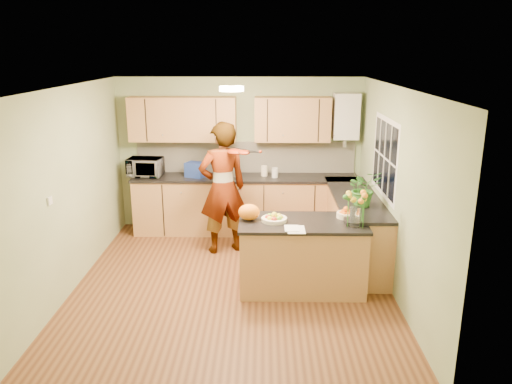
{
  "coord_description": "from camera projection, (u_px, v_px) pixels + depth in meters",
  "views": [
    {
      "loc": [
        0.39,
        -5.87,
        2.92
      ],
      "look_at": [
        0.29,
        0.5,
        1.1
      ],
      "focal_mm": 35.0,
      "sensor_mm": 36.0,
      "label": 1
    }
  ],
  "objects": [
    {
      "name": "violin",
      "position": [
        235.0,
        152.0,
        6.88
      ],
      "size": [
        0.62,
        0.54,
        0.16
      ],
      "primitive_type": null,
      "rotation": [
        0.17,
        0.0,
        -0.61
      ],
      "color": "#4F0B04",
      "rests_on": "violinist"
    },
    {
      "name": "wall_back",
      "position": [
        240.0,
        154.0,
        8.27
      ],
      "size": [
        4.0,
        0.02,
        2.5
      ],
      "primitive_type": "cube",
      "color": "gray",
      "rests_on": "floor"
    },
    {
      "name": "peninsula_island",
      "position": [
        302.0,
        255.0,
        6.22
      ],
      "size": [
        1.56,
        0.8,
        0.89
      ],
      "color": "#A57442",
      "rests_on": "floor"
    },
    {
      "name": "kettle",
      "position": [
        236.0,
        170.0,
        8.05
      ],
      "size": [
        0.14,
        0.14,
        0.27
      ],
      "rotation": [
        0.0,
        0.0,
        0.12
      ],
      "color": "#BCBCC1",
      "rests_on": "back_counter"
    },
    {
      "name": "wall_right",
      "position": [
        395.0,
        192.0,
        6.08
      ],
      "size": [
        0.02,
        4.5,
        2.5
      ],
      "primitive_type": "cube",
      "color": "gray",
      "rests_on": "floor"
    },
    {
      "name": "wall_front",
      "position": [
        214.0,
        269.0,
        3.94
      ],
      "size": [
        4.0,
        0.02,
        2.5
      ],
      "primitive_type": "cube",
      "color": "gray",
      "rests_on": "floor"
    },
    {
      "name": "light_switch",
      "position": [
        50.0,
        201.0,
        5.54
      ],
      "size": [
        0.02,
        0.09,
        0.09
      ],
      "primitive_type": "cube",
      "color": "white",
      "rests_on": "wall_left"
    },
    {
      "name": "window_right",
      "position": [
        385.0,
        157.0,
        6.57
      ],
      "size": [
        0.01,
        1.3,
        1.05
      ],
      "color": "white",
      "rests_on": "wall_right"
    },
    {
      "name": "ceiling_lamp",
      "position": [
        232.0,
        89.0,
        6.06
      ],
      "size": [
        0.3,
        0.3,
        0.07
      ],
      "color": "#FFEABF",
      "rests_on": "ceiling"
    },
    {
      "name": "orange_bag",
      "position": [
        249.0,
        212.0,
        6.13
      ],
      "size": [
        0.27,
        0.22,
        0.2
      ],
      "primitive_type": "ellipsoid",
      "rotation": [
        0.0,
        0.0,
        -0.0
      ],
      "color": "orange",
      "rests_on": "peninsula_island"
    },
    {
      "name": "boiler",
      "position": [
        346.0,
        116.0,
        7.91
      ],
      "size": [
        0.4,
        0.3,
        0.86
      ],
      "color": "white",
      "rests_on": "wall_back"
    },
    {
      "name": "jar_cream",
      "position": [
        264.0,
        171.0,
        8.08
      ],
      "size": [
        0.13,
        0.13,
        0.17
      ],
      "primitive_type": "cylinder",
      "rotation": [
        0.0,
        0.0,
        0.29
      ],
      "color": "#F9EAC7",
      "rests_on": "back_counter"
    },
    {
      "name": "potted_plant",
      "position": [
        364.0,
        188.0,
        6.49
      ],
      "size": [
        0.52,
        0.48,
        0.48
      ],
      "primitive_type": "imported",
      "rotation": [
        0.0,
        0.0,
        0.27
      ],
      "color": "#317226",
      "rests_on": "right_counter"
    },
    {
      "name": "blue_box",
      "position": [
        195.0,
        170.0,
        8.01
      ],
      "size": [
        0.35,
        0.31,
        0.23
      ],
      "primitive_type": "cube",
      "rotation": [
        0.0,
        0.0,
        -0.4
      ],
      "color": "navy",
      "rests_on": "back_counter"
    },
    {
      "name": "back_counter",
      "position": [
        246.0,
        204.0,
        8.19
      ],
      "size": [
        3.64,
        0.62,
        0.94
      ],
      "color": "#A57442",
      "rests_on": "floor"
    },
    {
      "name": "jar_white",
      "position": [
        275.0,
        173.0,
        7.98
      ],
      "size": [
        0.12,
        0.12,
        0.16
      ],
      "primitive_type": "cylinder",
      "rotation": [
        0.0,
        0.0,
        -0.23
      ],
      "color": "white",
      "rests_on": "back_counter"
    },
    {
      "name": "fruit_dish",
      "position": [
        274.0,
        218.0,
        6.09
      ],
      "size": [
        0.31,
        0.31,
        0.11
      ],
      "color": "#F9EAC7",
      "rests_on": "peninsula_island"
    },
    {
      "name": "floor",
      "position": [
        233.0,
        284.0,
        6.45
      ],
      "size": [
        4.5,
        4.5,
        0.0
      ],
      "primitive_type": "plane",
      "color": "#512C17",
      "rests_on": "ground"
    },
    {
      "name": "wall_left",
      "position": [
        69.0,
        190.0,
        6.13
      ],
      "size": [
        0.02,
        4.5,
        2.5
      ],
      "primitive_type": "cube",
      "color": "gray",
      "rests_on": "floor"
    },
    {
      "name": "violinist",
      "position": [
        223.0,
        188.0,
        7.26
      ],
      "size": [
        0.84,
        0.7,
        1.95
      ],
      "primitive_type": "imported",
      "rotation": [
        0.0,
        0.0,
        3.54
      ],
      "color": "#E7AE8D",
      "rests_on": "floor"
    },
    {
      "name": "splashback",
      "position": [
        246.0,
        157.0,
        8.26
      ],
      "size": [
        3.6,
        0.02,
        0.52
      ],
      "primitive_type": "cube",
      "color": "beige",
      "rests_on": "back_counter"
    },
    {
      "name": "papers",
      "position": [
        296.0,
        229.0,
        5.81
      ],
      "size": [
        0.21,
        0.28,
        0.01
      ],
      "primitive_type": "cube",
      "color": "white",
      "rests_on": "peninsula_island"
    },
    {
      "name": "microwave",
      "position": [
        145.0,
        167.0,
        8.04
      ],
      "size": [
        0.57,
        0.41,
        0.3
      ],
      "primitive_type": "imported",
      "rotation": [
        0.0,
        0.0,
        -0.09
      ],
      "color": "white",
      "rests_on": "back_counter"
    },
    {
      "name": "flower_vase",
      "position": [
        356.0,
        198.0,
        5.82
      ],
      "size": [
        0.29,
        0.29,
        0.54
      ],
      "rotation": [
        0.0,
        0.0,
        -0.19
      ],
      "color": "silver",
      "rests_on": "peninsula_island"
    },
    {
      "name": "upper_cabinets",
      "position": [
        228.0,
        119.0,
        7.94
      ],
      "size": [
        3.2,
        0.34,
        0.7
      ],
      "color": "#A57442",
      "rests_on": "wall_back"
    },
    {
      "name": "right_counter",
      "position": [
        355.0,
        228.0,
        7.11
      ],
      "size": [
        0.62,
        2.24,
        0.94
      ],
      "color": "#A57442",
      "rests_on": "floor"
    },
    {
      "name": "orange_bowl",
      "position": [
        346.0,
        213.0,
        6.22
      ],
      "size": [
        0.23,
        0.23,
        0.14
      ],
      "color": "#F9EAC7",
      "rests_on": "peninsula_island"
    },
    {
      "name": "ceiling",
      "position": [
        230.0,
        87.0,
        5.76
      ],
      "size": [
        4.0,
        4.5,
        0.02
      ],
      "primitive_type": "cube",
      "color": "white",
      "rests_on": "wall_back"
    }
  ]
}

